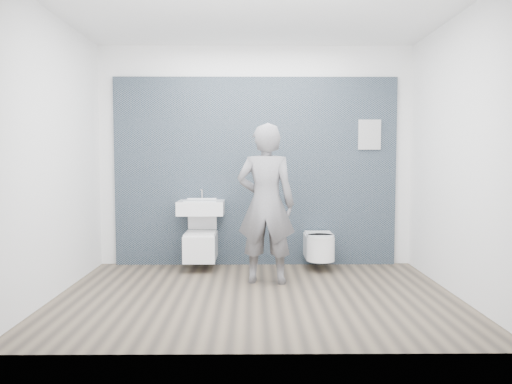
{
  "coord_description": "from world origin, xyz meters",
  "views": [
    {
      "loc": [
        -0.05,
        -4.93,
        1.39
      ],
      "look_at": [
        0.0,
        0.6,
        1.0
      ],
      "focal_mm": 35.0,
      "sensor_mm": 36.0,
      "label": 1
    }
  ],
  "objects_px": {
    "toilet_square": "(201,244)",
    "toilet_rounded": "(319,246)",
    "washbasin": "(201,207)",
    "visitor": "(266,204)"
  },
  "relations": [
    {
      "from": "toilet_square",
      "to": "toilet_rounded",
      "type": "height_order",
      "value": "toilet_square"
    },
    {
      "from": "washbasin",
      "to": "toilet_rounded",
      "type": "relative_size",
      "value": 0.98
    },
    {
      "from": "toilet_rounded",
      "to": "toilet_square",
      "type": "bearing_deg",
      "value": 179.24
    },
    {
      "from": "toilet_square",
      "to": "toilet_rounded",
      "type": "relative_size",
      "value": 1.29
    },
    {
      "from": "washbasin",
      "to": "visitor",
      "type": "bearing_deg",
      "value": -42.42
    },
    {
      "from": "toilet_square",
      "to": "visitor",
      "type": "height_order",
      "value": "visitor"
    },
    {
      "from": "toilet_rounded",
      "to": "visitor",
      "type": "xyz_separation_m",
      "value": [
        -0.68,
        -0.64,
        0.59
      ]
    },
    {
      "from": "washbasin",
      "to": "visitor",
      "type": "distance_m",
      "value": 1.07
    },
    {
      "from": "washbasin",
      "to": "toilet_rounded",
      "type": "bearing_deg",
      "value": -3.06
    },
    {
      "from": "toilet_square",
      "to": "toilet_rounded",
      "type": "xyz_separation_m",
      "value": [
        1.46,
        -0.02,
        -0.02
      ]
    }
  ]
}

